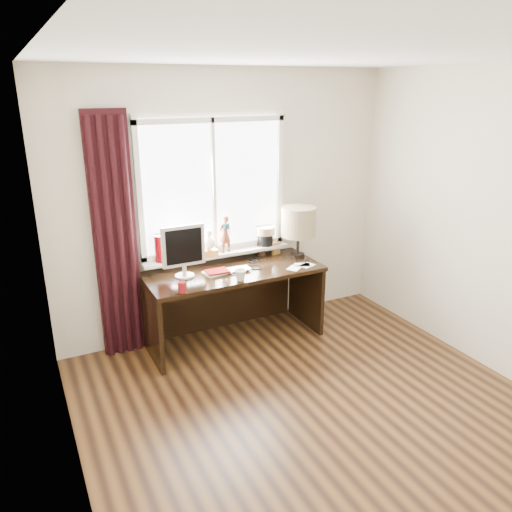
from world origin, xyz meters
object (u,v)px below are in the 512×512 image
mug (240,275)px  table_lamp (298,222)px  laptop (233,270)px  monitor (183,248)px  desk (230,290)px  red_cup (182,287)px

mug → table_lamp: (0.81, 0.35, 0.31)m
laptop → table_lamp: (0.78, 0.11, 0.35)m
table_lamp → monitor: bearing=-178.7°
laptop → monitor: 0.53m
laptop → desk: size_ratio=0.19×
mug → monitor: size_ratio=0.23×
monitor → table_lamp: bearing=1.3°
monitor → table_lamp: table_lamp is taller
red_cup → table_lamp: 1.46m
red_cup → monitor: size_ratio=0.19×
mug → table_lamp: size_ratio=0.21×
laptop → mug: (-0.04, -0.24, 0.04)m
mug → laptop: bearing=81.5°
table_lamp → laptop: bearing=-172.0°
laptop → desk: (0.02, 0.14, -0.26)m
laptop → table_lamp: size_ratio=0.63×
desk → monitor: 0.71m
laptop → monitor: (-0.46, 0.08, 0.26)m
desk → table_lamp: 0.97m
mug → monitor: (-0.42, 0.32, 0.22)m
mug → monitor: monitor is taller
mug → desk: (0.06, 0.37, -0.30)m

